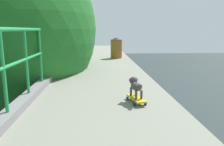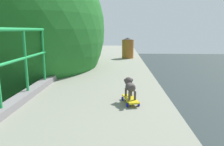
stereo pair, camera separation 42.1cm
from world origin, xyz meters
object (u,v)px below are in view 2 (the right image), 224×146
city_bus (52,67)px  toy_skateboard (130,99)px  car_white_fifth (13,144)px  car_grey_seventh (58,101)px  small_dog (130,86)px  litter_bin (128,48)px

city_bus → toy_skateboard: 25.80m
car_white_fifth → car_grey_seventh: 6.83m
city_bus → small_dog: (9.15, -23.79, 3.93)m
car_grey_seventh → small_dog: small_dog is taller
car_grey_seventh → city_bus: bearing=110.2°
car_grey_seventh → toy_skateboard: (5.35, -13.50, 4.73)m
car_white_fifth → city_bus: 17.54m
litter_bin → small_dog: bearing=-91.3°
small_dog → litter_bin: 5.44m
car_grey_seventh → small_dog: bearing=-68.3°
city_bus → toy_skateboard: toy_skateboard is taller
car_grey_seventh → litter_bin: 10.97m
car_white_fifth → toy_skateboard: bearing=-49.6°
car_white_fifth → car_grey_seventh: bearing=87.3°
toy_skateboard → litter_bin: bearing=88.7°
city_bus → toy_skateboard: size_ratio=22.84×
car_white_fifth → small_dog: small_dog is taller
city_bus → litter_bin: 20.97m
car_white_fifth → city_bus: (-3.47, 17.16, 1.03)m
city_bus → litter_bin: bearing=-63.2°
car_white_fifth → small_dog: (5.67, -6.64, 4.96)m
car_grey_seventh → city_bus: size_ratio=0.41×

